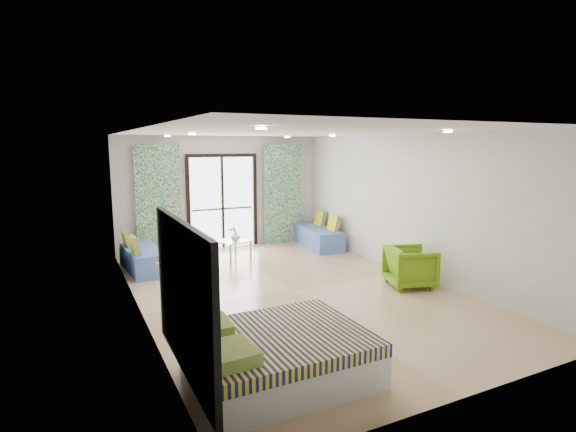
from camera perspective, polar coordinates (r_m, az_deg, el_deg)
name	(u,v)px	position (r m, az deg, el deg)	size (l,w,h in m)	color
floor	(292,290)	(7.88, 0.49, -9.40)	(5.00, 7.50, 0.01)	tan
ceiling	(292,132)	(7.47, 0.52, 10.64)	(5.00, 7.50, 0.01)	silver
wall_back	(222,192)	(11.01, -8.39, 2.99)	(5.00, 0.01, 2.70)	silver
wall_front	(471,267)	(4.61, 22.26, -5.99)	(5.00, 0.01, 2.70)	silver
wall_left	(137,225)	(6.82, -18.59, -1.08)	(0.01, 7.50, 2.70)	silver
wall_right	(407,205)	(8.96, 14.91, 1.42)	(0.01, 7.50, 2.70)	silver
balcony_door	(222,196)	(10.99, -8.33, 2.50)	(1.76, 0.08, 2.28)	black
balcony_rail	(223,209)	(11.04, -8.31, 0.91)	(1.52, 0.03, 0.04)	#595451
curtain_left	(158,201)	(10.47, -16.16, 1.87)	(1.00, 0.10, 2.50)	white
curtain_right	(283,194)	(11.43, -0.68, 2.80)	(1.00, 0.10, 2.50)	white
downlight_a	(261,128)	(5.07, -3.41, 11.04)	(0.12, 0.12, 0.02)	#FFE0B2
downlight_b	(448,132)	(6.68, 19.63, 10.06)	(0.12, 0.12, 0.02)	#FFE0B2
downlight_c	(192,134)	(7.92, -12.09, 10.13)	(0.12, 0.12, 0.02)	#FFE0B2
downlight_d	(332,136)	(9.03, 5.64, 10.13)	(0.12, 0.12, 0.02)	#FFE0B2
downlight_e	(168,136)	(9.86, -15.04, 9.77)	(0.12, 0.12, 0.02)	#FFE0B2
downlight_f	(287,137)	(10.78, -0.09, 9.99)	(0.12, 0.12, 0.02)	#FFE0B2
headboard	(183,298)	(4.44, -13.14, -10.16)	(0.06, 2.10, 1.50)	black
switch_plate	(158,267)	(5.61, -16.23, -6.22)	(0.02, 0.10, 0.10)	silver
bed	(278,355)	(5.04, -1.32, -17.20)	(1.83, 1.50, 0.63)	silver
daybed_left	(142,258)	(9.46, -18.02, -5.14)	(0.73, 1.64, 0.79)	#4969B0
daybed_right	(319,236)	(11.09, 3.91, -2.59)	(0.85, 1.76, 0.84)	#4969B0
coffee_table	(233,243)	(9.93, -7.01, -3.37)	(0.79, 0.79, 0.73)	silver
vase	(235,236)	(9.86, -6.69, -2.55)	(0.21, 0.22, 0.21)	white
armchair	(410,265)	(8.27, 15.28, -6.01)	(0.76, 0.71, 0.78)	#699D14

